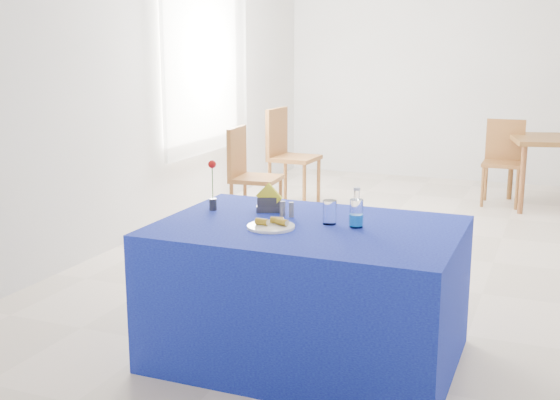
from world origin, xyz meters
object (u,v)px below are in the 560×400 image
object	(u,v)px
chair_win_a	(248,170)
blue_table	(308,292)
chair_bg_left	(504,156)
water_bottle	(356,214)
chair_win_b	(286,150)
plate	(271,227)

from	to	relation	value
chair_win_a	blue_table	bearing A→B (deg)	-153.77
blue_table	chair_bg_left	bearing A→B (deg)	81.67
water_bottle	chair_win_b	size ratio (longest dim) A/B	0.21
plate	chair_bg_left	world-z (taller)	chair_bg_left
chair_win_a	chair_win_b	world-z (taller)	chair_win_b
plate	chair_win_a	world-z (taller)	chair_win_a
water_bottle	blue_table	bearing A→B (deg)	-167.75
plate	chair_bg_left	bearing A→B (deg)	79.95
blue_table	chair_win_a	xyz separation A→B (m)	(-1.50, 2.48, 0.17)
chair_bg_left	chair_win_b	bearing A→B (deg)	-156.70
water_bottle	chair_bg_left	size ratio (longest dim) A/B	0.24
blue_table	chair_win_a	size ratio (longest dim) A/B	1.68
plate	chair_win_a	distance (m)	2.94
plate	chair_bg_left	distance (m)	4.65
plate	blue_table	xyz separation A→B (m)	(0.16, 0.13, -0.39)
chair_bg_left	chair_win_a	distance (m)	2.91
chair_bg_left	blue_table	bearing A→B (deg)	-98.67
water_bottle	chair_win_b	world-z (taller)	chair_win_b
blue_table	water_bottle	world-z (taller)	water_bottle
plate	water_bottle	size ratio (longest dim) A/B	1.18
plate	chair_win_a	xyz separation A→B (m)	(-1.34, 2.61, -0.22)
plate	chair_win_b	world-z (taller)	chair_win_b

